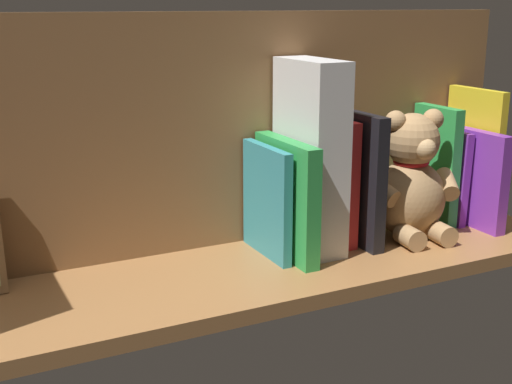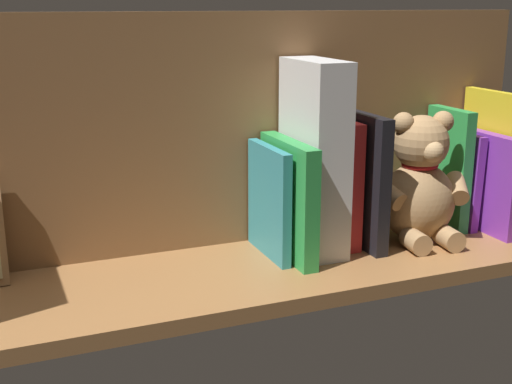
% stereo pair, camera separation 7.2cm
% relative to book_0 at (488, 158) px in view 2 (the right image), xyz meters
% --- Properties ---
extents(ground_plane, '(1.03, 0.26, 0.02)m').
position_rel_book_0_xyz_m(ground_plane, '(0.44, 0.04, -0.13)').
color(ground_plane, '#9E6B3D').
extents(shelf_back_panel, '(1.03, 0.02, 0.36)m').
position_rel_book_0_xyz_m(shelf_back_panel, '(0.44, -0.07, 0.06)').
color(shelf_back_panel, brown).
rests_on(shelf_back_panel, ground_plane).
extents(book_0, '(0.02, 0.13, 0.23)m').
position_rel_book_0_xyz_m(book_0, '(0.00, 0.00, 0.00)').
color(book_0, yellow).
rests_on(book_0, ground_plane).
extents(book_1, '(0.02, 0.16, 0.16)m').
position_rel_book_0_xyz_m(book_1, '(0.02, 0.02, -0.03)').
color(book_1, purple).
rests_on(book_1, ground_plane).
extents(book_2, '(0.02, 0.10, 0.16)m').
position_rel_book_0_xyz_m(book_2, '(0.05, -0.01, -0.03)').
color(book_2, purple).
rests_on(book_2, ground_plane).
extents(book_3, '(0.02, 0.10, 0.20)m').
position_rel_book_0_xyz_m(book_3, '(0.07, -0.01, -0.01)').
color(book_3, green).
rests_on(book_3, ground_plane).
extents(teddy_bear, '(0.17, 0.14, 0.21)m').
position_rel_book_0_xyz_m(teddy_bear, '(0.16, 0.03, -0.02)').
color(teddy_bear, tan).
rests_on(teddy_bear, ground_plane).
extents(book_4, '(0.02, 0.14, 0.21)m').
position_rel_book_0_xyz_m(book_4, '(0.25, 0.01, -0.01)').
color(book_4, black).
rests_on(book_4, ground_plane).
extents(book_5, '(0.03, 0.11, 0.20)m').
position_rel_book_0_xyz_m(book_5, '(0.28, -0.01, -0.02)').
color(book_5, red).
rests_on(book_5, ground_plane).
extents(dictionary_thick_white, '(0.06, 0.14, 0.29)m').
position_rel_book_0_xyz_m(dictionary_thick_white, '(0.33, 0.01, 0.03)').
color(dictionary_thick_white, silver).
rests_on(dictionary_thick_white, ground_plane).
extents(book_6, '(0.02, 0.16, 0.18)m').
position_rel_book_0_xyz_m(book_6, '(0.38, 0.02, -0.03)').
color(book_6, green).
rests_on(book_6, ground_plane).
extents(book_7, '(0.01, 0.13, 0.17)m').
position_rel_book_0_xyz_m(book_7, '(0.41, 0.00, -0.03)').
color(book_7, teal).
rests_on(book_7, ground_plane).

